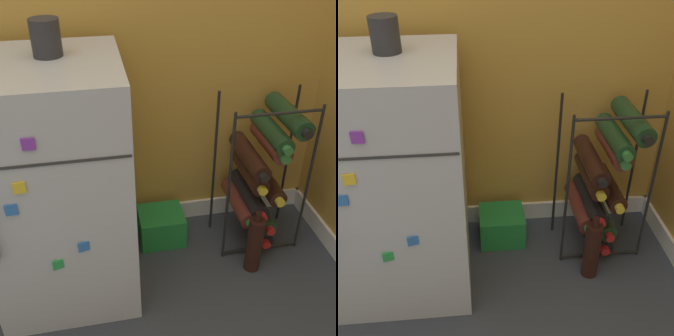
% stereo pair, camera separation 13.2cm
% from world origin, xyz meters
% --- Properties ---
extents(ground_plane, '(14.00, 14.00, 0.00)m').
position_xyz_m(ground_plane, '(0.00, 0.00, 0.00)').
color(ground_plane, '#333842').
extents(mini_fridge, '(0.50, 0.53, 0.92)m').
position_xyz_m(mini_fridge, '(-0.32, 0.21, 0.46)').
color(mini_fridge, '#B7BABF').
rests_on(mini_fridge, ground_plane).
extents(wine_rack, '(0.36, 0.33, 0.70)m').
position_xyz_m(wine_rack, '(0.50, 0.31, 0.35)').
color(wine_rack, black).
rests_on(wine_rack, ground_plane).
extents(soda_box, '(0.20, 0.18, 0.15)m').
position_xyz_m(soda_box, '(0.08, 0.38, 0.07)').
color(soda_box, '#1E7F38').
rests_on(soda_box, ground_plane).
extents(fridge_top_cup, '(0.09, 0.09, 0.11)m').
position_xyz_m(fridge_top_cup, '(-0.29, 0.26, 0.98)').
color(fridge_top_cup, '#28282D').
rests_on(fridge_top_cup, mini_fridge).
extents(loose_bottle_floor, '(0.07, 0.07, 0.30)m').
position_xyz_m(loose_bottle_floor, '(0.43, 0.13, 0.13)').
color(loose_bottle_floor, black).
rests_on(loose_bottle_floor, ground_plane).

